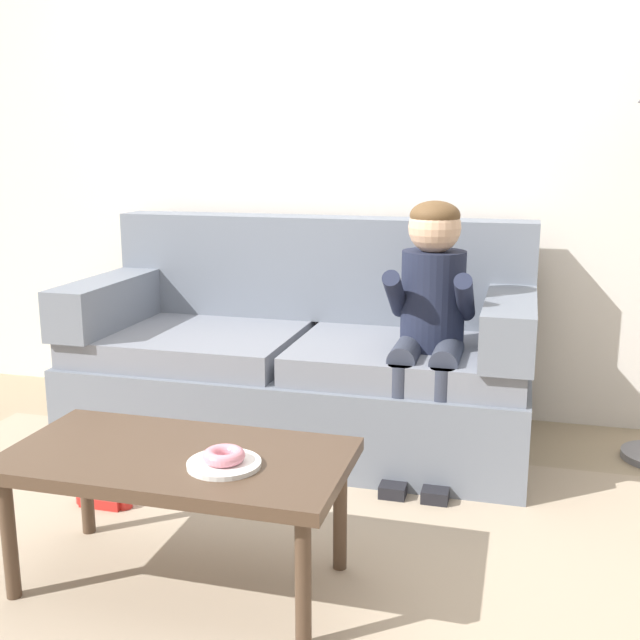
% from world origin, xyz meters
% --- Properties ---
extents(ground, '(10.00, 10.00, 0.00)m').
position_xyz_m(ground, '(0.00, 0.00, 0.00)').
color(ground, '#9E896B').
extents(wall_back, '(8.00, 0.10, 2.80)m').
position_xyz_m(wall_back, '(0.00, 1.40, 1.40)').
color(wall_back, silver).
rests_on(wall_back, ground).
extents(area_rug, '(2.99, 2.00, 0.01)m').
position_xyz_m(area_rug, '(0.00, -0.25, 0.01)').
color(area_rug, tan).
rests_on(area_rug, ground).
extents(couch, '(2.00, 0.90, 0.99)m').
position_xyz_m(couch, '(-0.03, 0.85, 0.35)').
color(couch, slate).
rests_on(couch, ground).
extents(coffee_table, '(1.01, 0.53, 0.43)m').
position_xyz_m(coffee_table, '(-0.04, -0.44, 0.38)').
color(coffee_table, '#4C3828').
rests_on(coffee_table, ground).
extents(person_child, '(0.34, 0.58, 1.10)m').
position_xyz_m(person_child, '(0.56, 0.64, 0.67)').
color(person_child, '#1E2338').
rests_on(person_child, ground).
extents(plate, '(0.21, 0.21, 0.01)m').
position_xyz_m(plate, '(0.13, -0.49, 0.44)').
color(plate, white).
rests_on(plate, coffee_table).
extents(donut, '(0.17, 0.17, 0.04)m').
position_xyz_m(donut, '(0.13, -0.49, 0.46)').
color(donut, pink).
rests_on(donut, plate).
extents(toy_controller, '(0.23, 0.09, 0.05)m').
position_xyz_m(toy_controller, '(-0.54, -0.04, 0.03)').
color(toy_controller, red).
rests_on(toy_controller, ground).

